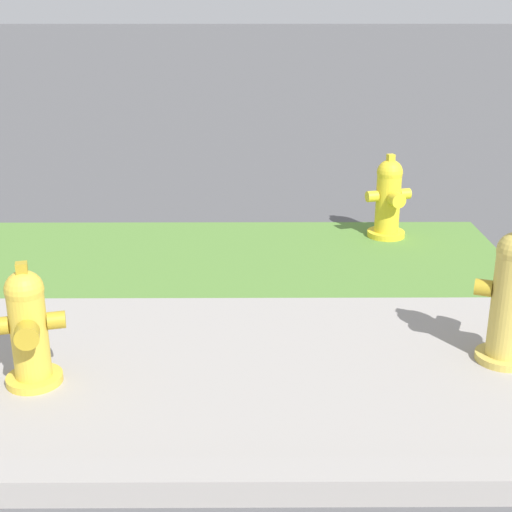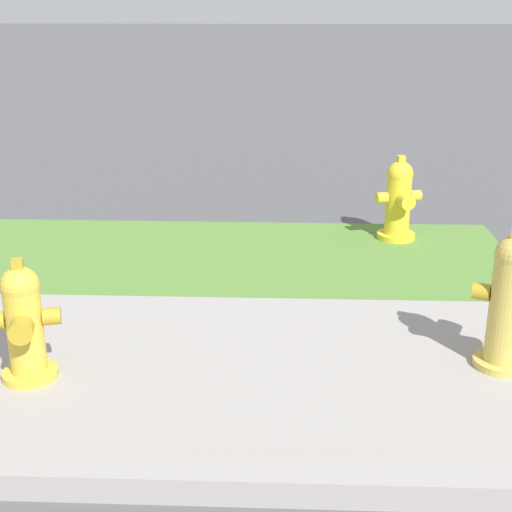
# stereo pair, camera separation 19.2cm
# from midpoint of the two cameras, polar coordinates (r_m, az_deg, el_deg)

# --- Properties ---
(fire_hydrant_near_corner) EXTENTS (0.38, 0.35, 0.67)m
(fire_hydrant_near_corner) POSITION_cam_midpoint_polar(r_m,az_deg,el_deg) (3.81, -19.12, -5.53)
(fire_hydrant_near_corner) COLOR gold
(fire_hydrant_near_corner) RESTS_ON ground
(fire_hydrant_by_grass_verge) EXTENTS (0.38, 0.35, 0.79)m
(fire_hydrant_by_grass_verge) POSITION_cam_midpoint_polar(r_m,az_deg,el_deg) (4.00, 18.36, -3.18)
(fire_hydrant_by_grass_verge) COLOR gold
(fire_hydrant_by_grass_verge) RESTS_ON ground
(fire_hydrant_mid_block) EXTENTS (0.39, 0.37, 0.70)m
(fire_hydrant_mid_block) POSITION_cam_midpoint_polar(r_m,az_deg,el_deg) (5.98, 9.65, 4.56)
(fire_hydrant_mid_block) COLOR yellow
(fire_hydrant_mid_block) RESTS_ON ground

